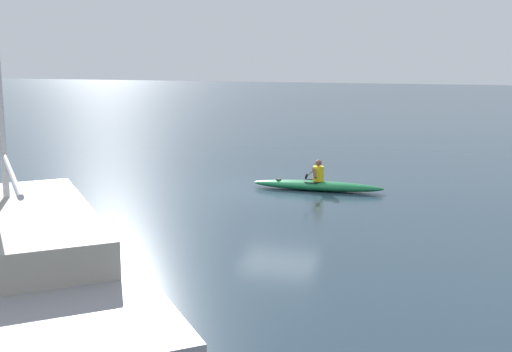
# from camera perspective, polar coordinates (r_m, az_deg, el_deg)

# --- Properties ---
(ground_plane) EXTENTS (160.00, 160.00, 0.00)m
(ground_plane) POSITION_cam_1_polar(r_m,az_deg,el_deg) (21.16, 2.08, -1.31)
(ground_plane) COLOR #283D4C
(kayak) EXTENTS (4.33, 0.83, 0.31)m
(kayak) POSITION_cam_1_polar(r_m,az_deg,el_deg) (21.28, 5.37, -0.84)
(kayak) COLOR #19723F
(kayak) RESTS_ON ground
(kayaker) EXTENTS (0.44, 2.40, 0.70)m
(kayaker) POSITION_cam_1_polar(r_m,az_deg,el_deg) (21.19, 5.42, 0.34)
(kayaker) COLOR yellow
(kayaker) RESTS_ON kayak
(sailboat_nearest_dock) EXTENTS (9.85, 10.49, 16.98)m
(sailboat_nearest_dock) POSITION_cam_1_polar(r_m,az_deg,el_deg) (12.59, -20.48, -6.89)
(sailboat_nearest_dock) COLOR gray
(sailboat_nearest_dock) RESTS_ON ground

